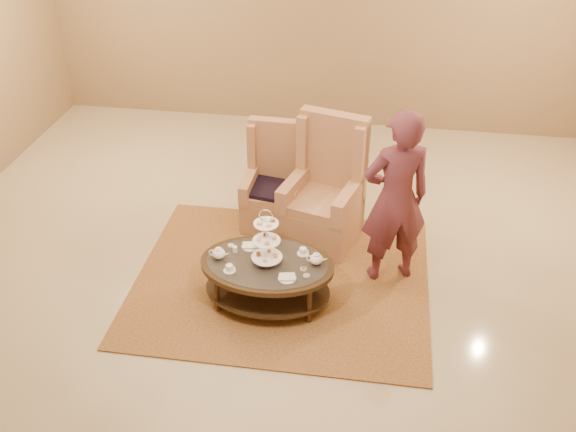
% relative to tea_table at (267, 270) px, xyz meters
% --- Properties ---
extents(ground, '(8.00, 8.00, 0.00)m').
position_rel_tea_table_xyz_m(ground, '(0.08, 0.18, -0.39)').
color(ground, '#C3B291').
rests_on(ground, ground).
extents(ceiling, '(8.00, 8.00, 0.02)m').
position_rel_tea_table_xyz_m(ceiling, '(0.08, 0.18, -0.39)').
color(ceiling, beige).
rests_on(ceiling, ground).
extents(wall_back, '(8.00, 0.04, 3.50)m').
position_rel_tea_table_xyz_m(wall_back, '(0.08, 4.18, 1.36)').
color(wall_back, '#997953').
rests_on(wall_back, ground).
extents(rug, '(2.95, 2.47, 0.02)m').
position_rel_tea_table_xyz_m(rug, '(0.08, 0.33, -0.38)').
color(rug, '#A4763A').
rests_on(rug, ground).
extents(tea_table, '(1.29, 0.90, 1.06)m').
position_rel_tea_table_xyz_m(tea_table, '(0.00, 0.00, 0.00)').
color(tea_table, black).
rests_on(tea_table, ground).
extents(armchair_left, '(0.66, 0.68, 1.18)m').
position_rel_tea_table_xyz_m(armchair_left, '(-0.18, 1.43, 0.01)').
color(armchair_left, tan).
rests_on(armchair_left, ground).
extents(armchair_right, '(0.93, 0.95, 1.39)m').
position_rel_tea_table_xyz_m(armchair_right, '(0.42, 1.22, 0.08)').
color(armchair_right, tan).
rests_on(armchair_right, ground).
extents(person, '(0.79, 0.65, 1.85)m').
position_rel_tea_table_xyz_m(person, '(1.15, 0.59, 0.54)').
color(person, '#5E2832').
rests_on(person, ground).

